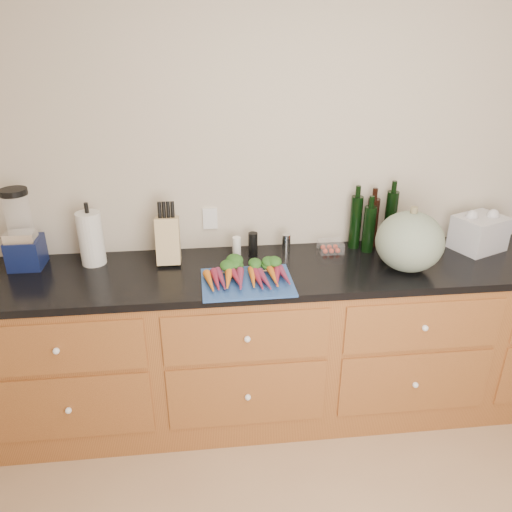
{
  "coord_description": "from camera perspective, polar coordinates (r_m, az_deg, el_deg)",
  "views": [
    {
      "loc": [
        -0.63,
        -1.04,
        2.11
      ],
      "look_at": [
        -0.38,
        1.2,
        1.06
      ],
      "focal_mm": 35.0,
      "sensor_mm": 36.0,
      "label": 1
    }
  ],
  "objects": [
    {
      "name": "cabinets",
      "position": [
        2.93,
        7.38,
        -9.71
      ],
      "size": [
        3.6,
        0.64,
        0.9
      ],
      "color": "brown",
      "rests_on": "ground"
    },
    {
      "name": "grocery_bag",
      "position": [
        3.09,
        24.14,
        2.42
      ],
      "size": [
        0.32,
        0.3,
        0.19
      ],
      "primitive_type": null,
      "rotation": [
        0.0,
        0.0,
        0.4
      ],
      "color": "silver",
      "rests_on": "countertop"
    },
    {
      "name": "bottles",
      "position": [
        2.9,
        13.13,
        3.7
      ],
      "size": [
        0.27,
        0.14,
        0.32
      ],
      "color": "black",
      "rests_on": "countertop"
    },
    {
      "name": "paper_towel",
      "position": [
        2.77,
        -18.34,
        1.91
      ],
      "size": [
        0.13,
        0.13,
        0.29
      ],
      "primitive_type": "cylinder",
      "color": "silver",
      "rests_on": "countertop"
    },
    {
      "name": "countertop",
      "position": [
        2.7,
        7.9,
        -1.43
      ],
      "size": [
        3.64,
        0.62,
        0.04
      ],
      "primitive_type": "cube",
      "color": "black",
      "rests_on": "cabinets"
    },
    {
      "name": "canister_chrome",
      "position": [
        2.79,
        3.47,
        1.41
      ],
      "size": [
        0.05,
        0.05,
        0.11
      ],
      "primitive_type": "cylinder",
      "color": "silver",
      "rests_on": "countertop"
    },
    {
      "name": "tomato_box",
      "position": [
        2.84,
        8.52,
        1.08
      ],
      "size": [
        0.13,
        0.11,
        0.06
      ],
      "primitive_type": "cube",
      "color": "white",
      "rests_on": "countertop"
    },
    {
      "name": "cutting_board",
      "position": [
        2.48,
        -1.01,
        -3.03
      ],
      "size": [
        0.46,
        0.35,
        0.01
      ],
      "primitive_type": "cube",
      "rotation": [
        0.0,
        0.0,
        0.02
      ],
      "color": "#23478E",
      "rests_on": "countertop"
    },
    {
      "name": "grinder_salt",
      "position": [
        2.76,
        -2.23,
        1.12
      ],
      "size": [
        0.05,
        0.05,
        0.11
      ],
      "primitive_type": "cylinder",
      "color": "white",
      "rests_on": "countertop"
    },
    {
      "name": "squash",
      "position": [
        2.68,
        17.15,
        1.59
      ],
      "size": [
        0.35,
        0.35,
        0.31
      ],
      "primitive_type": "ellipsoid",
      "color": "#5D6F5D",
      "rests_on": "countertop"
    },
    {
      "name": "knife_block",
      "position": [
        2.7,
        -10.01,
        1.77
      ],
      "size": [
        0.12,
        0.12,
        0.25
      ],
      "primitive_type": "cube",
      "color": "tan",
      "rests_on": "countertop"
    },
    {
      "name": "carrots",
      "position": [
        2.5,
        -1.1,
        -2.0
      ],
      "size": [
        0.41,
        0.3,
        0.06
      ],
      "color": "orange",
      "rests_on": "cutting_board"
    },
    {
      "name": "grinder_pepper",
      "position": [
        2.76,
        -0.35,
        1.41
      ],
      "size": [
        0.05,
        0.05,
        0.13
      ],
      "primitive_type": "cylinder",
      "color": "black",
      "rests_on": "countertop"
    },
    {
      "name": "wall_back",
      "position": [
        2.85,
        6.82,
        8.33
      ],
      "size": [
        4.1,
        0.05,
        2.6
      ],
      "primitive_type": "cube",
      "color": "beige",
      "rests_on": "ground"
    },
    {
      "name": "blender_appliance",
      "position": [
        2.84,
        -25.18,
        2.31
      ],
      "size": [
        0.17,
        0.17,
        0.43
      ],
      "color": "#0E1742",
      "rests_on": "countertop"
    }
  ]
}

